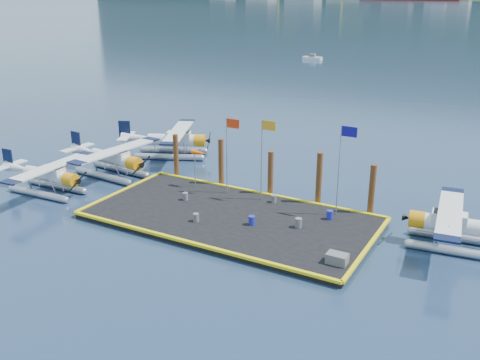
{
  "coord_description": "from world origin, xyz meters",
  "views": [
    {
      "loc": [
        17.63,
        -30.09,
        15.49
      ],
      "look_at": [
        -0.32,
        2.0,
        2.39
      ],
      "focal_mm": 40.0,
      "sensor_mm": 36.0,
      "label": 1
    }
  ],
  "objects_px": {
    "flagpole_blue": "(342,158)",
    "piling_2": "(270,175)",
    "seaplane_b": "(114,161)",
    "drum_1": "(252,220)",
    "drum_3": "(196,217)",
    "drum_2": "(298,223)",
    "seaplane_a": "(49,177)",
    "piling_1": "(221,164)",
    "flagpole_red": "(229,144)",
    "drum_0": "(185,196)",
    "seaplane_d": "(455,227)",
    "windsock": "(199,154)",
    "flagpole_yellow": "(264,148)",
    "drum_5": "(274,199)",
    "piling_3": "(319,180)",
    "piling_4": "(372,192)",
    "crate": "(337,259)",
    "drum_4": "(330,215)",
    "seaplane_c": "(175,142)",
    "piling_0": "(176,157)"
  },
  "relations": [
    {
      "from": "piling_1",
      "to": "drum_4",
      "type": "bearing_deg",
      "value": -13.97
    },
    {
      "from": "drum_4",
      "to": "windsock",
      "type": "relative_size",
      "value": 0.21
    },
    {
      "from": "drum_5",
      "to": "piling_3",
      "type": "height_order",
      "value": "piling_3"
    },
    {
      "from": "seaplane_a",
      "to": "flagpole_red",
      "type": "height_order",
      "value": "flagpole_red"
    },
    {
      "from": "flagpole_red",
      "to": "piling_2",
      "type": "height_order",
      "value": "flagpole_red"
    },
    {
      "from": "drum_2",
      "to": "crate",
      "type": "height_order",
      "value": "drum_2"
    },
    {
      "from": "piling_1",
      "to": "piling_0",
      "type": "bearing_deg",
      "value": 180.0
    },
    {
      "from": "drum_0",
      "to": "piling_3",
      "type": "xyz_separation_m",
      "value": [
        8.98,
        4.5,
        1.46
      ]
    },
    {
      "from": "seaplane_b",
      "to": "piling_2",
      "type": "height_order",
      "value": "piling_2"
    },
    {
      "from": "drum_2",
      "to": "piling_4",
      "type": "bearing_deg",
      "value": 54.72
    },
    {
      "from": "drum_0",
      "to": "piling_3",
      "type": "bearing_deg",
      "value": 26.61
    },
    {
      "from": "drum_4",
      "to": "piling_4",
      "type": "relative_size",
      "value": 0.16
    },
    {
      "from": "drum_4",
      "to": "drum_5",
      "type": "relative_size",
      "value": 1.14
    },
    {
      "from": "seaplane_a",
      "to": "flagpole_blue",
      "type": "relative_size",
      "value": 1.37
    },
    {
      "from": "drum_1",
      "to": "piling_1",
      "type": "xyz_separation_m",
      "value": [
        -6.09,
        6.06,
        1.38
      ]
    },
    {
      "from": "drum_1",
      "to": "crate",
      "type": "distance_m",
      "value": 7.31
    },
    {
      "from": "drum_5",
      "to": "piling_4",
      "type": "bearing_deg",
      "value": 13.44
    },
    {
      "from": "windsock",
      "to": "piling_2",
      "type": "height_order",
      "value": "piling_2"
    },
    {
      "from": "flagpole_yellow",
      "to": "drum_4",
      "type": "bearing_deg",
      "value": -9.83
    },
    {
      "from": "seaplane_b",
      "to": "piling_3",
      "type": "xyz_separation_m",
      "value": [
        18.12,
        2.12,
        0.67
      ]
    },
    {
      "from": "seaplane_d",
      "to": "drum_3",
      "type": "relative_size",
      "value": 15.72
    },
    {
      "from": "drum_2",
      "to": "piling_2",
      "type": "relative_size",
      "value": 0.17
    },
    {
      "from": "windsock",
      "to": "piling_0",
      "type": "bearing_deg",
      "value": 155.27
    },
    {
      "from": "seaplane_b",
      "to": "flagpole_blue",
      "type": "distance_m",
      "value": 20.58
    },
    {
      "from": "seaplane_d",
      "to": "drum_2",
      "type": "bearing_deg",
      "value": 99.61
    },
    {
      "from": "drum_0",
      "to": "flagpole_blue",
      "type": "height_order",
      "value": "flagpole_blue"
    },
    {
      "from": "seaplane_b",
      "to": "flagpole_yellow",
      "type": "relative_size",
      "value": 1.54
    },
    {
      "from": "seaplane_b",
      "to": "windsock",
      "type": "xyz_separation_m",
      "value": [
        8.6,
        0.52,
        1.75
      ]
    },
    {
      "from": "crate",
      "to": "flagpole_yellow",
      "type": "bearing_deg",
      "value": 140.51
    },
    {
      "from": "flagpole_blue",
      "to": "windsock",
      "type": "relative_size",
      "value": 2.08
    },
    {
      "from": "seaplane_d",
      "to": "drum_2",
      "type": "xyz_separation_m",
      "value": [
        -9.44,
        -2.75,
        -0.69
      ]
    },
    {
      "from": "windsock",
      "to": "drum_4",
      "type": "bearing_deg",
      "value": -4.93
    },
    {
      "from": "drum_1",
      "to": "seaplane_b",
      "type": "bearing_deg",
      "value": 165.9
    },
    {
      "from": "drum_3",
      "to": "flagpole_yellow",
      "type": "relative_size",
      "value": 0.09
    },
    {
      "from": "drum_0",
      "to": "drum_3",
      "type": "distance_m",
      "value": 4.17
    },
    {
      "from": "drum_1",
      "to": "piling_4",
      "type": "relative_size",
      "value": 0.16
    },
    {
      "from": "seaplane_a",
      "to": "seaplane_c",
      "type": "xyz_separation_m",
      "value": [
        2.81,
        13.19,
        0.15
      ]
    },
    {
      "from": "piling_2",
      "to": "piling_4",
      "type": "height_order",
      "value": "piling_4"
    },
    {
      "from": "drum_2",
      "to": "piling_2",
      "type": "xyz_separation_m",
      "value": [
        -4.53,
        4.91,
        1.17
      ]
    },
    {
      "from": "drum_0",
      "to": "drum_3",
      "type": "height_order",
      "value": "drum_3"
    },
    {
      "from": "drum_1",
      "to": "drum_3",
      "type": "bearing_deg",
      "value": -159.02
    },
    {
      "from": "drum_1",
      "to": "drum_3",
      "type": "relative_size",
      "value": 1.09
    },
    {
      "from": "flagpole_blue",
      "to": "piling_2",
      "type": "xyz_separation_m",
      "value": [
        -6.2,
        1.6,
        -2.79
      ]
    },
    {
      "from": "piling_2",
      "to": "piling_3",
      "type": "bearing_deg",
      "value": 0.0
    },
    {
      "from": "piling_1",
      "to": "drum_5",
      "type": "bearing_deg",
      "value": -16.35
    },
    {
      "from": "drum_1",
      "to": "flagpole_yellow",
      "type": "bearing_deg",
      "value": 107.22
    },
    {
      "from": "seaplane_c",
      "to": "drum_1",
      "type": "height_order",
      "value": "seaplane_c"
    },
    {
      "from": "seaplane_a",
      "to": "flagpole_blue",
      "type": "bearing_deg",
      "value": 102.99
    },
    {
      "from": "piling_1",
      "to": "piling_4",
      "type": "distance_m",
      "value": 12.5
    },
    {
      "from": "drum_3",
      "to": "piling_4",
      "type": "distance_m",
      "value": 12.57
    }
  ]
}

